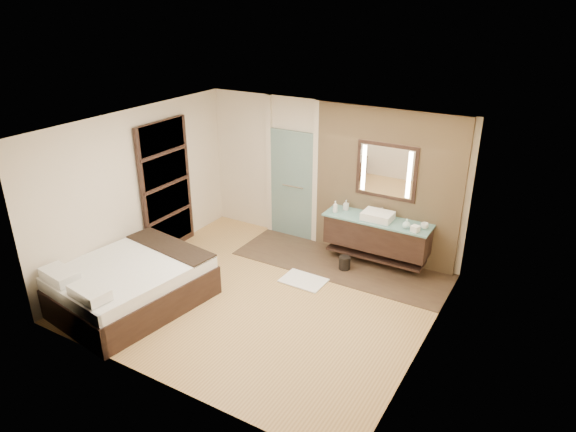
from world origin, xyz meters
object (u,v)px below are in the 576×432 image
Objects in this scene: bed at (130,284)px; waste_bin at (345,263)px; vanity at (377,234)px; mirror_unit at (386,171)px.

bed is 9.62× the size of waste_bin.
vanity reaches higher than bed.
bed reaches higher than waste_bin.
waste_bin is at bearing 55.88° from bed.
mirror_unit is 1.72m from waste_bin.
vanity is 0.75m from waste_bin.
mirror_unit is 4.33× the size of waste_bin.
mirror_unit is at bearing 90.00° from vanity.
bed is at bearing -132.12° from waste_bin.
vanity is at bearing -90.00° from mirror_unit.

